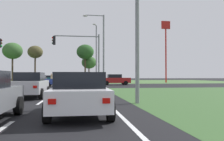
% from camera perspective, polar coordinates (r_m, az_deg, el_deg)
% --- Properties ---
extents(ground_plane, '(200.00, 200.00, 0.00)m').
position_cam_1_polar(ground_plane, '(32.81, -17.64, -3.66)').
color(ground_plane, black).
extents(grass_verge_far_right, '(35.00, 35.00, 0.01)m').
position_cam_1_polar(grass_verge_far_right, '(60.27, 11.42, -2.62)').
color(grass_verge_far_right, '#476B38').
rests_on(grass_verge_far_right, ground).
extents(median_island_far, '(1.20, 36.00, 0.14)m').
position_cam_1_polar(median_island_far, '(57.60, -13.47, -2.60)').
color(median_island_far, '#ADA89E').
rests_on(median_island_far, ground).
extents(lane_dash_near, '(0.14, 2.00, 0.01)m').
position_cam_1_polar(lane_dash_near, '(6.68, -25.65, -12.89)').
color(lane_dash_near, silver).
rests_on(lane_dash_near, ground).
extents(lane_dash_second, '(0.14, 2.00, 0.01)m').
position_cam_1_polar(lane_dash_second, '(12.47, -17.20, -7.51)').
color(lane_dash_second, silver).
rests_on(lane_dash_second, ground).
extents(lane_dash_third, '(0.14, 2.00, 0.01)m').
position_cam_1_polar(lane_dash_third, '(18.39, -14.20, -5.53)').
color(lane_dash_third, silver).
rests_on(lane_dash_third, ground).
extents(lane_dash_fourth, '(0.14, 2.00, 0.01)m').
position_cam_1_polar(lane_dash_fourth, '(24.35, -12.67, -4.50)').
color(lane_dash_fourth, silver).
rests_on(lane_dash_fourth, ground).
extents(edge_line_right, '(0.14, 24.00, 0.01)m').
position_cam_1_polar(edge_line_right, '(14.45, -2.51, -6.72)').
color(edge_line_right, silver).
rests_on(edge_line_right, ground).
extents(stop_bar_near, '(6.40, 0.50, 0.01)m').
position_cam_1_polar(stop_bar_near, '(25.41, -11.80, -4.37)').
color(stop_bar_near, silver).
rests_on(stop_bar_near, ground).
extents(crosswalk_bar_fourth, '(0.70, 2.80, 0.01)m').
position_cam_1_polar(crosswalk_bar_fourth, '(28.43, -25.29, -3.95)').
color(crosswalk_bar_fourth, silver).
rests_on(crosswalk_bar_fourth, ground).
extents(crosswalk_bar_fifth, '(0.70, 2.80, 0.01)m').
position_cam_1_polar(crosswalk_bar_fifth, '(28.11, -23.04, -4.00)').
color(crosswalk_bar_fifth, silver).
rests_on(crosswalk_bar_fifth, ground).
extents(crosswalk_bar_sixth, '(0.70, 2.80, 0.01)m').
position_cam_1_polar(crosswalk_bar_sixth, '(27.84, -20.75, -4.05)').
color(crosswalk_bar_sixth, silver).
rests_on(crosswalk_bar_sixth, ground).
extents(crosswalk_bar_seventh, '(0.70, 2.80, 0.01)m').
position_cam_1_polar(crosswalk_bar_seventh, '(27.61, -18.42, -4.09)').
color(crosswalk_bar_seventh, silver).
rests_on(crosswalk_bar_seventh, ground).
extents(car_red_near, '(4.49, 2.08, 1.60)m').
position_cam_1_polar(car_red_near, '(34.96, 0.76, -2.24)').
color(car_red_near, '#A31919').
rests_on(car_red_near, ground).
extents(car_white_second, '(2.05, 4.34, 1.48)m').
position_cam_1_polar(car_white_second, '(8.20, -8.01, -5.52)').
color(car_white_second, silver).
rests_on(car_white_second, ground).
extents(car_silver_third, '(1.95, 4.17, 1.58)m').
position_cam_1_polar(car_silver_third, '(15.42, -19.49, -3.33)').
color(car_silver_third, '#B7B7BC').
rests_on(car_silver_third, ground).
extents(car_black_fifth, '(2.05, 4.42, 1.61)m').
position_cam_1_polar(car_black_fifth, '(49.52, -17.15, -1.92)').
color(car_black_fifth, black).
rests_on(car_black_fifth, ground).
extents(car_blue_sixth, '(4.33, 1.97, 1.50)m').
position_cam_1_polar(car_blue_sixth, '(30.61, -18.05, -2.39)').
color(car_blue_sixth, navy).
rests_on(car_blue_sixth, ground).
extents(car_teal_seventh, '(2.07, 4.51, 1.49)m').
position_cam_1_polar(car_teal_seventh, '(61.27, -15.32, -1.86)').
color(car_teal_seventh, '#19565B').
rests_on(car_teal_seventh, ground).
extents(traffic_signal_near_right, '(5.23, 0.32, 6.01)m').
position_cam_1_polar(traffic_signal_near_right, '(25.88, -7.35, 4.87)').
color(traffic_signal_near_right, gray).
rests_on(traffic_signal_near_right, ground).
extents(street_lamp_second, '(2.59, 0.36, 8.69)m').
position_cam_1_polar(street_lamp_second, '(27.80, -2.56, 5.97)').
color(street_lamp_second, gray).
rests_on(street_lamp_second, ground).
extents(street_lamp_third, '(0.86, 1.93, 10.11)m').
position_cam_1_polar(street_lamp_third, '(39.91, -3.94, 4.73)').
color(street_lamp_third, gray).
rests_on(street_lamp_third, ground).
extents(pedestrian_at_median, '(0.34, 0.34, 1.70)m').
position_cam_1_polar(pedestrian_at_median, '(44.60, -14.71, -1.55)').
color(pedestrian_at_median, '#9E8966').
rests_on(pedestrian_at_median, median_island_far).
extents(fastfood_pole_sign, '(1.80, 0.40, 12.60)m').
position_cam_1_polar(fastfood_pole_sign, '(49.00, 13.12, 7.79)').
color(fastfood_pole_sign, red).
rests_on(fastfood_pole_sign, ground).
extents(treeline_second, '(5.22, 5.22, 10.38)m').
position_cam_1_polar(treeline_second, '(68.31, -23.31, 4.43)').
color(treeline_second, '#423323').
rests_on(treeline_second, ground).
extents(treeline_third, '(4.08, 4.08, 9.71)m').
position_cam_1_polar(treeline_third, '(67.22, -18.41, 4.28)').
color(treeline_third, '#423323').
rests_on(treeline_third, ground).
extents(treeline_fourth, '(4.87, 4.87, 10.25)m').
position_cam_1_polar(treeline_fourth, '(65.93, -6.62, 4.55)').
color(treeline_fourth, '#423323').
rests_on(treeline_fourth, ground).
extents(treeline_fifth, '(4.31, 4.31, 7.17)m').
position_cam_1_polar(treeline_fifth, '(68.11, -5.70, 1.98)').
color(treeline_fifth, '#423323').
rests_on(treeline_fifth, ground).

